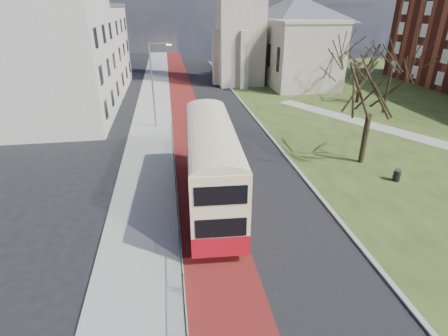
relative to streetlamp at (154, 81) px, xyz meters
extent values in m
plane|color=black|center=(4.35, -18.00, -4.59)|extent=(160.00, 160.00, 0.00)
cube|color=black|center=(5.85, 2.00, -4.59)|extent=(9.00, 120.00, 0.01)
cube|color=#591414|center=(3.15, 2.00, -4.59)|extent=(3.40, 120.00, 0.01)
cube|color=gray|center=(-0.65, 2.00, -4.53)|extent=(4.00, 120.00, 0.12)
cube|color=#999993|center=(1.35, 2.00, -4.53)|extent=(0.25, 120.00, 0.13)
cube|color=#999993|center=(10.45, 4.00, -4.53)|extent=(0.25, 80.00, 0.13)
cube|color=#304619|center=(30.35, 4.00, -4.57)|extent=(40.00, 80.00, 0.04)
cube|color=#9E998C|center=(24.35, -8.00, -4.54)|extent=(18.84, 32.82, 0.03)
cylinder|color=#0C3522|center=(1.40, -14.00, -3.49)|extent=(0.04, 24.00, 0.04)
cylinder|color=#0C3522|center=(1.40, -14.00, -4.44)|extent=(0.04, 24.00, 0.04)
cube|color=gray|center=(20.85, 20.00, -0.09)|extent=(9.00, 18.00, 9.00)
cube|color=beige|center=(-9.65, 4.00, 1.66)|extent=(10.00, 14.00, 12.50)
cube|color=beige|center=(-9.65, 20.00, 0.91)|extent=(10.00, 16.00, 11.00)
cube|color=#565960|center=(-9.65, 20.00, 6.66)|extent=(10.30, 16.30, 0.50)
cylinder|color=gray|center=(-0.15, 0.00, -0.47)|extent=(0.16, 0.16, 8.00)
cylinder|color=gray|center=(0.75, 0.00, 3.43)|extent=(1.80, 0.10, 0.10)
cube|color=silver|center=(1.65, 0.00, 3.28)|extent=(0.50, 0.18, 0.12)
cube|color=#AA0F1B|center=(3.56, -15.69, -3.51)|extent=(3.35, 11.87, 1.07)
cube|color=#F9E2AA|center=(3.56, -15.69, -1.42)|extent=(3.32, 11.81, 3.10)
cube|color=black|center=(2.24, -15.29, -2.38)|extent=(0.58, 9.62, 1.01)
cube|color=black|center=(4.92, -15.44, -2.38)|extent=(0.58, 9.62, 1.01)
cube|color=black|center=(2.23, -15.61, -0.78)|extent=(0.63, 10.56, 0.96)
cube|color=black|center=(4.90, -15.76, -0.78)|extent=(0.63, 10.56, 0.96)
cube|color=black|center=(3.88, -9.85, -2.38)|extent=(2.40, 0.21, 1.12)
cube|color=black|center=(3.88, -9.85, -0.78)|extent=(2.40, 0.21, 0.96)
cube|color=orange|center=(3.88, -9.85, -0.17)|extent=(1.91, 0.20, 0.32)
cylinder|color=black|center=(2.54, -11.63, -4.04)|extent=(0.38, 1.13, 1.11)
cylinder|color=black|center=(5.02, -11.77, -4.04)|extent=(0.38, 1.13, 1.11)
cylinder|color=black|center=(2.14, -19.14, -4.04)|extent=(0.38, 1.13, 1.11)
cylinder|color=black|center=(4.61, -19.27, -4.04)|extent=(0.38, 1.13, 1.11)
cylinder|color=black|center=(15.83, -11.37, -2.62)|extent=(0.52, 0.52, 3.87)
cylinder|color=black|center=(24.81, 6.00, -3.10)|extent=(0.48, 0.48, 2.90)
cylinder|color=black|center=(16.61, -14.77, -4.16)|extent=(0.64, 0.64, 0.80)
cylinder|color=gray|center=(16.61, -14.77, -3.73)|extent=(0.68, 0.68, 0.05)
camera|label=1|loc=(1.35, -34.35, 6.55)|focal=28.00mm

